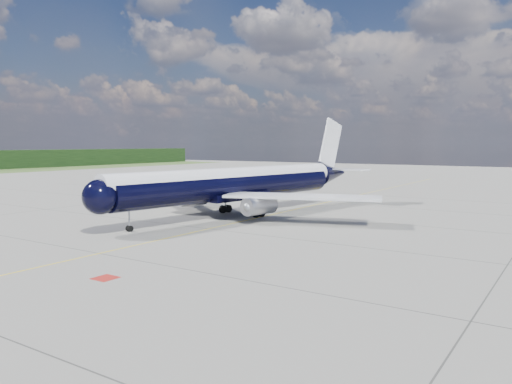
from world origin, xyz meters
The scene contains 4 objects.
ground centered at (0.00, 30.00, 0.00)m, with size 320.00×320.00×0.00m, color gray.
taxiway_centerline centered at (0.00, 25.00, 0.00)m, with size 0.16×160.00×0.01m, color yellow.
red_marking centered at (6.80, -10.00, 0.00)m, with size 1.60×1.60×0.01m, color maroon.
main_airliner centered at (-3.26, 20.88, 4.23)m, with size 38.28×47.03×13.63m.
Camera 1 is at (34.65, -32.84, 9.44)m, focal length 35.00 mm.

